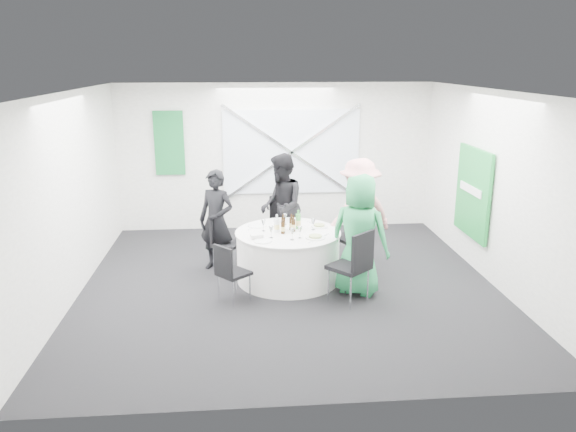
{
  "coord_description": "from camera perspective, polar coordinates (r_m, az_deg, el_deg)",
  "views": [
    {
      "loc": [
        -0.67,
        -7.67,
        3.21
      ],
      "look_at": [
        0.0,
        0.2,
        1.0
      ],
      "focal_mm": 35.0,
      "sensor_mm": 36.0,
      "label": 1
    }
  ],
  "objects": [
    {
      "name": "person_woman_green",
      "position": [
        7.85,
        7.25,
        -1.92
      ],
      "size": [
        1.0,
        0.9,
        1.72
      ],
      "primitive_type": "imported",
      "rotation": [
        0.0,
        0.0,
        2.61
      ],
      "color": "#279152",
      "rests_on": "floor"
    },
    {
      "name": "plate_back_right",
      "position": [
        8.52,
        3.19,
        -0.99
      ],
      "size": [
        0.25,
        0.25,
        0.04
      ],
      "color": "white",
      "rests_on": "banquet_table"
    },
    {
      "name": "wine_glass_f",
      "position": [
        7.95,
        1.22,
        -1.39
      ],
      "size": [
        0.07,
        0.07,
        0.17
      ],
      "color": "white",
      "rests_on": "banquet_table"
    },
    {
      "name": "plate_front_left",
      "position": [
        7.83,
        -2.57,
        -2.56
      ],
      "size": [
        0.25,
        0.25,
        0.01
      ],
      "color": "white",
      "rests_on": "banquet_table"
    },
    {
      "name": "window_brace_b",
      "position": [
        10.77,
        0.37,
        6.49
      ],
      "size": [
        2.63,
        0.05,
        1.84
      ],
      "primitive_type": "cube",
      "rotation": [
        0.0,
        -0.97,
        0.0
      ],
      "color": "silver",
      "rests_on": "window_panel"
    },
    {
      "name": "fork_b",
      "position": [
        8.46,
        3.71,
        -1.22
      ],
      "size": [
        0.09,
        0.14,
        0.01
      ],
      "primitive_type": "cube",
      "rotation": [
        0.0,
        0.0,
        0.53
      ],
      "color": "silver",
      "rests_on": "banquet_table"
    },
    {
      "name": "chair_front_right",
      "position": [
        7.56,
        6.78,
        -4.58
      ],
      "size": [
        0.66,
        0.66,
        1.03
      ],
      "rotation": [
        0.0,
        0.0,
        3.86
      ],
      "color": "black",
      "rests_on": "floor"
    },
    {
      "name": "knife_b",
      "position": [
        8.72,
        2.3,
        -0.69
      ],
      "size": [
        0.09,
        0.14,
        0.01
      ],
      "primitive_type": "cube",
      "rotation": [
        0.0,
        0.0,
        0.53
      ],
      "color": "silver",
      "rests_on": "banquet_table"
    },
    {
      "name": "fork_c",
      "position": [
        7.83,
        2.4,
        -2.61
      ],
      "size": [
        0.11,
        0.12,
        0.01
      ],
      "primitive_type": "cube",
      "rotation": [
        0.0,
        0.0,
        -0.75
      ],
      "color": "silver",
      "rests_on": "banquet_table"
    },
    {
      "name": "fork_a",
      "position": [
        8.63,
        -3.0,
        -0.88
      ],
      "size": [
        0.08,
        0.14,
        0.01
      ],
      "primitive_type": "cube",
      "rotation": [
        0.0,
        0.0,
        2.69
      ],
      "color": "silver",
      "rests_on": "banquet_table"
    },
    {
      "name": "ceiling",
      "position": [
        7.71,
        0.13,
        12.58
      ],
      "size": [
        6.0,
        6.0,
        0.0
      ],
      "primitive_type": "plane",
      "rotation": [
        3.14,
        0.0,
        0.0
      ],
      "color": "white",
      "rests_on": "wall_back"
    },
    {
      "name": "chair_back",
      "position": [
        9.43,
        -0.54,
        -0.53
      ],
      "size": [
        0.46,
        0.47,
        1.0
      ],
      "rotation": [
        0.0,
        0.0,
        -0.01
      ],
      "color": "black",
      "rests_on": "floor"
    },
    {
      "name": "wine_glass_c",
      "position": [
        8.34,
        2.58,
        -0.58
      ],
      "size": [
        0.07,
        0.07,
        0.17
      ],
      "color": "white",
      "rests_on": "banquet_table"
    },
    {
      "name": "wine_glass_e",
      "position": [
        7.86,
        0.44,
        -1.57
      ],
      "size": [
        0.07,
        0.07,
        0.17
      ],
      "color": "white",
      "rests_on": "banquet_table"
    },
    {
      "name": "beer_bottle_b",
      "position": [
        8.34,
        0.33,
        -0.81
      ],
      "size": [
        0.06,
        0.06,
        0.24
      ],
      "color": "#351E09",
      "rests_on": "banquet_table"
    },
    {
      "name": "knife_c",
      "position": [
        8.13,
        3.89,
        -1.93
      ],
      "size": [
        0.11,
        0.13,
        0.01
      ],
      "primitive_type": "cube",
      "rotation": [
        0.0,
        0.0,
        -0.68
      ],
      "color": "silver",
      "rests_on": "banquet_table"
    },
    {
      "name": "napkin",
      "position": [
        7.96,
        -3.2,
        -2.02
      ],
      "size": [
        0.2,
        0.15,
        0.05
      ],
      "primitive_type": "cube",
      "rotation": [
        0.0,
        0.0,
        0.24
      ],
      "color": "silver",
      "rests_on": "plate_front_left"
    },
    {
      "name": "wine_glass_a",
      "position": [
        8.59,
        -0.34,
        -0.09
      ],
      "size": [
        0.07,
        0.07,
        0.17
      ],
      "color": "white",
      "rests_on": "banquet_table"
    },
    {
      "name": "wall_left",
      "position": [
        8.22,
        -21.21,
        1.83
      ],
      "size": [
        0.0,
        6.0,
        6.0
      ],
      "primitive_type": "plane",
      "rotation": [
        1.57,
        0.0,
        1.57
      ],
      "color": "silver",
      "rests_on": "floor"
    },
    {
      "name": "chair_back_left",
      "position": [
        8.85,
        -6.61,
        -2.26
      ],
      "size": [
        0.54,
        0.54,
        0.87
      ],
      "rotation": [
        0.0,
        0.0,
        1.06
      ],
      "color": "black",
      "rests_on": "floor"
    },
    {
      "name": "green_water_bottle",
      "position": [
        8.39,
        1.05,
        -0.56
      ],
      "size": [
        0.08,
        0.08,
        0.29
      ],
      "color": "green",
      "rests_on": "banquet_table"
    },
    {
      "name": "beer_bottle_a",
      "position": [
        8.32,
        -0.49,
        -0.81
      ],
      "size": [
        0.06,
        0.06,
        0.25
      ],
      "color": "#351E09",
      "rests_on": "banquet_table"
    },
    {
      "name": "window_brace_a",
      "position": [
        10.77,
        0.37,
        6.49
      ],
      "size": [
        2.63,
        0.05,
        1.84
      ],
      "primitive_type": "cube",
      "rotation": [
        0.0,
        0.97,
        0.0
      ],
      "color": "silver",
      "rests_on": "window_panel"
    },
    {
      "name": "wall_back",
      "position": [
        10.85,
        -1.26,
        6.01
      ],
      "size": [
        6.0,
        0.0,
        6.0
      ],
      "primitive_type": "plane",
      "rotation": [
        1.57,
        0.0,
        0.0
      ],
      "color": "silver",
      "rests_on": "floor"
    },
    {
      "name": "window_panel",
      "position": [
        10.81,
        0.35,
        6.52
      ],
      "size": [
        2.6,
        0.03,
        1.6
      ],
      "primitive_type": "cube",
      "color": "silver",
      "rests_on": "wall_back"
    },
    {
      "name": "wine_glass_d",
      "position": [
        8.28,
        -2.51,
        -0.7
      ],
      "size": [
        0.07,
        0.07,
        0.17
      ],
      "color": "white",
      "rests_on": "banquet_table"
    },
    {
      "name": "chair_back_right",
      "position": [
        8.98,
        6.77,
        -1.5
      ],
      "size": [
        0.6,
        0.6,
        0.99
      ],
      "rotation": [
        0.0,
        0.0,
        -1.12
      ],
      "color": "black",
      "rests_on": "floor"
    },
    {
      "name": "beer_bottle_d",
      "position": [
        8.15,
        -0.52,
        -1.19
      ],
      "size": [
        0.06,
        0.06,
        0.24
      ],
      "color": "#351E09",
      "rests_on": "banquet_table"
    },
    {
      "name": "wine_glass_b",
      "position": [
        7.96,
        -1.72,
        -1.36
      ],
      "size": [
        0.07,
        0.07,
        0.17
      ],
      "color": "white",
      "rests_on": "banquet_table"
    },
    {
      "name": "clear_water_bottle",
      "position": [
        8.22,
        -1.13,
        -0.96
      ],
      "size": [
        0.08,
        0.08,
        0.27
      ],
      "color": "silver",
      "rests_on": "banquet_table"
    },
    {
      "name": "person_woman_pink",
      "position": [
        8.81,
        7.22,
        0.16
      ],
      "size": [
        1.25,
        0.89,
        1.76
      ],
      "primitive_type": "imported",
      "rotation": [
        0.0,
        0.0,
        -2.79
      ],
      "color": "pink",
      "rests_on": "floor"
    },
    {
      "name": "plate_front_right",
      "position": [
        7.98,
        2.79,
        -2.14
      ],
      "size": [
        0.28,
        0.28,
        0.04
      ],
      "color": "white",
      "rests_on": "banquet_table"
    },
    {
      "name": "person_man_back_left",
      "position": [
        8.78,
        -7.28,
        -0.47
      ],
      "size": [
        0.69,
        0.61,
        1.59
      ],
      "primitive_type": "imported",
      "rotation": [
        0.0,
        0.0,
        -0.48
      ],
      "color": "black",
      "rests_on": "floor"
    },
    {
      "name": "plate_back",
      "position": [
        8.78,
        -0.58,
        -0.53
      ],
      "size": [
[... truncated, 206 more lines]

